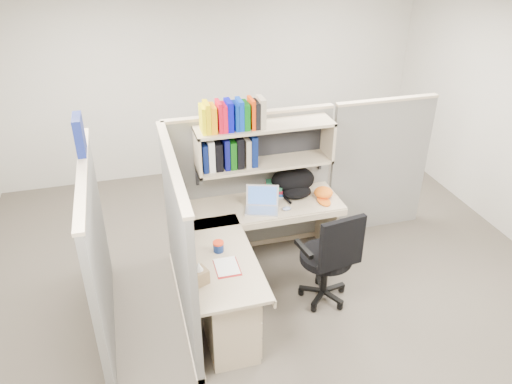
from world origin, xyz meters
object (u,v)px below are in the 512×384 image
object	(u,v)px
laptop	(262,201)
backpack	(295,183)
task_chair	(328,271)
desk	(241,285)
snack_canister	(218,246)

from	to	relation	value
laptop	backpack	distance (m)	0.50
laptop	task_chair	size ratio (longest dim) A/B	0.31
backpack	laptop	bearing A→B (deg)	-146.61
desk	task_chair	xyz separation A→B (m)	(0.87, 0.06, -0.06)
desk	snack_canister	size ratio (longest dim) A/B	17.59
desk	backpack	distance (m)	1.36
snack_canister	desk	bearing A→B (deg)	-48.36
desk	laptop	size ratio (longest dim) A/B	5.22
snack_canister	backpack	bearing A→B (deg)	38.47
snack_canister	task_chair	size ratio (longest dim) A/B	0.09
task_chair	snack_canister	bearing A→B (deg)	173.27
desk	laptop	bearing A→B (deg)	61.02
desk	snack_canister	distance (m)	0.42
backpack	task_chair	size ratio (longest dim) A/B	0.45
backpack	snack_canister	xyz separation A→B (m)	(-1.00, -0.80, -0.09)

